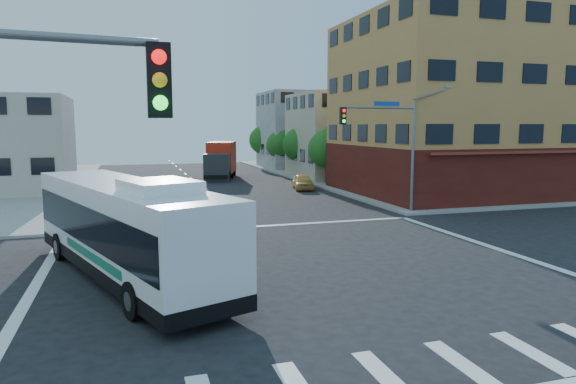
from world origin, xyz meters
name	(u,v)px	position (x,y,z in m)	size (l,w,h in m)	color
ground	(307,274)	(0.00, 0.00, 0.00)	(120.00, 120.00, 0.00)	black
sidewalk_ne	(482,171)	(35.00, 35.00, 0.07)	(50.00, 50.00, 0.15)	gray
corner_building_ne	(463,122)	(19.99, 18.48, 5.89)	(18.10, 15.44, 14.00)	#BE8744
building_east_near	(351,136)	(16.98, 33.98, 4.51)	(12.06, 10.06, 9.00)	tan
building_east_far	(308,130)	(16.98, 47.98, 5.01)	(12.06, 10.06, 10.00)	#ABAAA5
signal_mast_ne	(390,135)	(9.08, 10.62, 4.98)	(7.91, 1.13, 8.07)	slate
street_tree_a	(328,147)	(11.90, 27.92, 3.59)	(3.60, 3.60, 5.53)	#3C2516
street_tree_b	(301,142)	(11.90, 35.92, 3.75)	(3.80, 3.80, 5.79)	#3C2516
street_tree_c	(280,143)	(11.90, 43.92, 3.46)	(3.40, 3.40, 5.29)	#3C2516
street_tree_d	(264,138)	(11.90, 51.92, 3.88)	(4.00, 4.00, 6.03)	#3C2516
transit_bus	(125,227)	(-6.46, 1.48, 1.89)	(7.04, 13.19, 3.85)	black
box_truck	(221,161)	(3.07, 36.39, 1.87)	(4.81, 8.90, 3.85)	#27282D
parked_car	(303,182)	(8.29, 24.71, 0.68)	(1.60, 3.97, 1.35)	#E2B455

